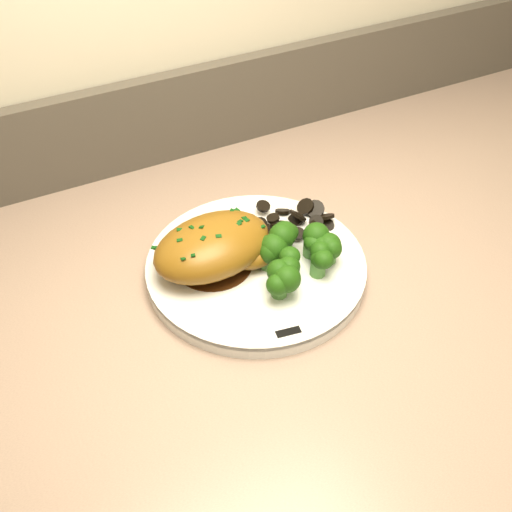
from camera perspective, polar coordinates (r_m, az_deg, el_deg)
name	(u,v)px	position (r m, az deg, el deg)	size (l,w,h in m)	color
counter	(512,383)	(1.21, 21.77, -10.48)	(1.95, 0.65, 0.96)	brown
plate	(256,268)	(0.70, 0.00, -1.08)	(0.24, 0.24, 0.02)	white
rim_accent_0	(316,217)	(0.76, 5.34, 3.43)	(0.02, 0.01, 0.00)	black
rim_accent_1	(165,248)	(0.72, -8.13, 0.67)	(0.02, 0.01, 0.00)	black
rim_accent_2	(288,332)	(0.63, 2.89, -6.78)	(0.02, 0.01, 0.00)	black
gravy_pool	(213,264)	(0.70, -3.82, -0.72)	(0.09, 0.09, 0.00)	#351909
chicken_breast	(217,247)	(0.68, -3.48, 0.82)	(0.15, 0.11, 0.05)	#905E19
mushroom_pile	(287,224)	(0.74, 2.74, 2.89)	(0.09, 0.06, 0.02)	black
broccoli_florets	(298,254)	(0.68, 3.74, 0.18)	(0.10, 0.08, 0.04)	#4D8839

